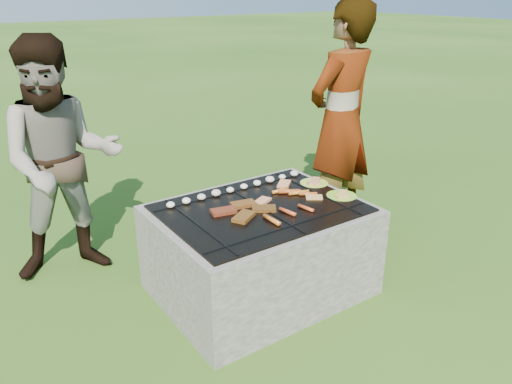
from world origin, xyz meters
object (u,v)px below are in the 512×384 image
fire_pit (260,253)px  cook (341,120)px  plate_far (314,183)px  plate_near (342,196)px

fire_pit → cook: size_ratio=0.70×
fire_pit → plate_far: 0.66m
plate_far → plate_near: size_ratio=1.06×
fire_pit → cook: cook is taller
fire_pit → plate_near: plate_near is taller
plate_far → plate_near: bearing=-90.2°
fire_pit → cook: (1.10, 0.45, 0.64)m
cook → plate_near: bearing=39.5°
plate_far → fire_pit: bearing=-166.8°
plate_near → cook: size_ratio=0.11×
plate_near → cook: (0.54, 0.60, 0.31)m
fire_pit → cook: bearing=22.4°
plate_far → cook: 0.70m
plate_near → cook: cook is taller
fire_pit → plate_near: 0.67m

